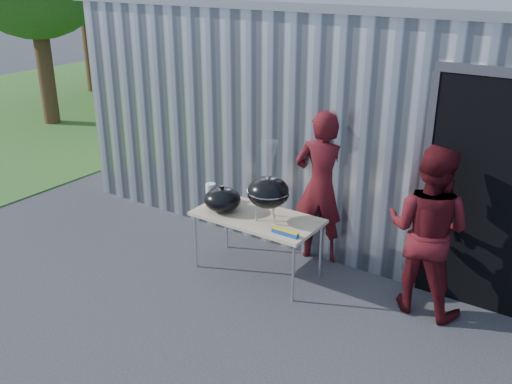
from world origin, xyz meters
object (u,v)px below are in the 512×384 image
Objects in this scene: folding_table at (257,219)px; kettle_grill at (268,187)px; person_cook at (323,187)px; person_bystander at (428,230)px.

kettle_grill reaches higher than folding_table.
person_cook is 1.51m from person_bystander.
person_cook reaches higher than person_bystander.
folding_table is at bearing 46.65° from person_cook.
folding_table is 0.78× the size of person_cook.
person_bystander reaches higher than kettle_grill.
person_bystander is (1.45, -0.41, -0.04)m from person_cook.
person_bystander is (1.72, 0.40, -0.24)m from kettle_grill.
kettle_grill is at bearing 15.30° from person_bystander.
person_cook is (0.44, 0.78, 0.25)m from folding_table.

